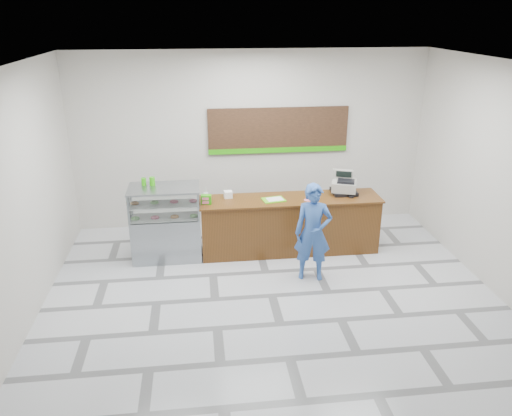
{
  "coord_description": "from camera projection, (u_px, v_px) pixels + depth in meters",
  "views": [
    {
      "loc": [
        -1.06,
        -6.67,
        4.15
      ],
      "look_at": [
        -0.15,
        0.9,
        1.13
      ],
      "focal_mm": 35.0,
      "sensor_mm": 36.0,
      "label": 1
    }
  ],
  "objects": [
    {
      "name": "customer",
      "position": [
        313.0,
        232.0,
        8.06
      ],
      "size": [
        0.66,
        0.5,
        1.63
      ],
      "primitive_type": "imported",
      "rotation": [
        0.0,
        0.0,
        -0.2
      ],
      "color": "#2F57A4",
      "rests_on": "floor"
    },
    {
      "name": "ceiling",
      "position": [
        275.0,
        64.0,
        6.52
      ],
      "size": [
        7.0,
        7.0,
        0.0
      ],
      "primitive_type": "plane",
      "rotation": [
        3.14,
        0.0,
        0.0
      ],
      "color": "silver",
      "rests_on": "back_wall"
    },
    {
      "name": "serving_tray",
      "position": [
        274.0,
        200.0,
        8.82
      ],
      "size": [
        0.43,
        0.35,
        0.02
      ],
      "rotation": [
        0.0,
        0.0,
        0.18
      ],
      "color": "#69CF1B",
      "rests_on": "sales_counter"
    },
    {
      "name": "straw_cup",
      "position": [
        206.0,
        196.0,
        8.85
      ],
      "size": [
        0.08,
        0.08,
        0.12
      ],
      "primitive_type": "cylinder",
      "color": "silver",
      "rests_on": "sales_counter"
    },
    {
      "name": "display_case",
      "position": [
        166.0,
        222.0,
        8.8
      ],
      "size": [
        1.22,
        0.72,
        1.33
      ],
      "color": "gray",
      "rests_on": "floor"
    },
    {
      "name": "floor",
      "position": [
        272.0,
        296.0,
        7.81
      ],
      "size": [
        7.0,
        7.0,
        0.0
      ],
      "primitive_type": "plane",
      "color": "#BCBCC0",
      "rests_on": "ground"
    },
    {
      "name": "sales_counter",
      "position": [
        290.0,
        225.0,
        9.11
      ],
      "size": [
        3.26,
        0.76,
        1.03
      ],
      "color": "#5B2F11",
      "rests_on": "floor"
    },
    {
      "name": "cash_register",
      "position": [
        344.0,
        185.0,
        9.12
      ],
      "size": [
        0.56,
        0.57,
        0.41
      ],
      "rotation": [
        0.0,
        0.0,
        -0.34
      ],
      "color": "black",
      "rests_on": "sales_counter"
    },
    {
      "name": "napkin_box",
      "position": [
        228.0,
        194.0,
        8.93
      ],
      "size": [
        0.15,
        0.15,
        0.12
      ],
      "primitive_type": "cube",
      "rotation": [
        0.0,
        0.0,
        0.09
      ],
      "color": "white",
      "rests_on": "sales_counter"
    },
    {
      "name": "menu_board",
      "position": [
        278.0,
        131.0,
        9.89
      ],
      "size": [
        2.8,
        0.06,
        0.9
      ],
      "color": "black",
      "rests_on": "back_wall"
    },
    {
      "name": "green_cup_right",
      "position": [
        152.0,
        181.0,
        8.64
      ],
      "size": [
        0.09,
        0.09,
        0.15
      ],
      "primitive_type": "cylinder",
      "color": "#2AA20B",
      "rests_on": "display_case"
    },
    {
      "name": "card_terminal",
      "position": [
        351.0,
        196.0,
        8.98
      ],
      "size": [
        0.1,
        0.17,
        0.04
      ],
      "primitive_type": "cube",
      "rotation": [
        0.0,
        0.0,
        -0.13
      ],
      "color": "black",
      "rests_on": "sales_counter"
    },
    {
      "name": "green_cup_left",
      "position": [
        144.0,
        182.0,
        8.65
      ],
      "size": [
        0.08,
        0.08,
        0.13
      ],
      "primitive_type": "cylinder",
      "color": "#2AA20B",
      "rests_on": "display_case"
    },
    {
      "name": "promo_box",
      "position": [
        206.0,
        199.0,
        8.65
      ],
      "size": [
        0.19,
        0.13,
        0.16
      ],
      "primitive_type": "cube",
      "rotation": [
        0.0,
        0.0,
        -0.09
      ],
      "color": "#2AA20B",
      "rests_on": "sales_counter"
    },
    {
      "name": "back_wall",
      "position": [
        251.0,
        140.0,
        9.93
      ],
      "size": [
        7.0,
        0.0,
        7.0
      ],
      "primitive_type": "plane",
      "rotation": [
        1.57,
        0.0,
        0.0
      ],
      "color": "beige",
      "rests_on": "floor"
    },
    {
      "name": "donut_decal",
      "position": [
        308.0,
        200.0,
        8.83
      ],
      "size": [
        0.15,
        0.15,
        0.0
      ],
      "primitive_type": "cylinder",
      "color": "#E06683",
      "rests_on": "sales_counter"
    }
  ]
}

